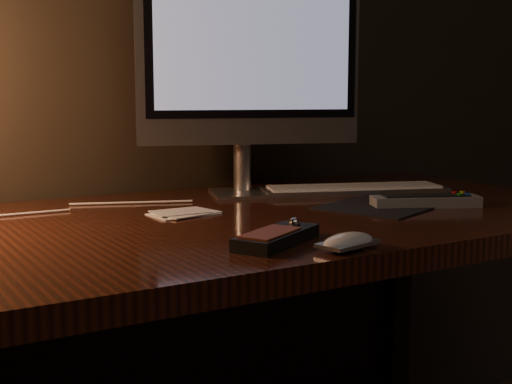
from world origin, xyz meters
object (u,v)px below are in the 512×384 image
monitor (249,56)px  keyboard (354,189)px  tv_remote (426,201)px  mouse (348,244)px  media_remote (277,237)px  desk (194,278)px

monitor → keyboard: 0.38m
monitor → tv_remote: (0.22, -0.32, -0.29)m
mouse → tv_remote: (0.37, 0.22, 0.00)m
monitor → media_remote: 0.58m
keyboard → monitor: bearing=178.9°
keyboard → media_remote: (-0.44, -0.37, 0.00)m
media_remote → tv_remote: media_remote is taller
desk → keyboard: 0.45m
media_remote → desk: bearing=58.1°
desk → mouse: size_ratio=16.94×
desk → mouse: mouse is taller
tv_remote → keyboard: bearing=113.4°
tv_remote → desk: bearing=-179.0°
monitor → tv_remote: 0.48m
mouse → media_remote: bearing=116.1°
monitor → media_remote: size_ratio=2.85×
media_remote → tv_remote: 0.46m
desk → monitor: bearing=33.8°
keyboard → media_remote: size_ratio=2.34×
desk → monitor: 0.50m
desk → tv_remote: size_ratio=7.34×
desk → media_remote: (-0.02, -0.32, 0.14)m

